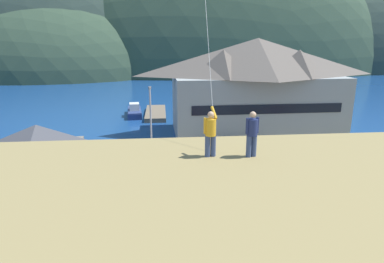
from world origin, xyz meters
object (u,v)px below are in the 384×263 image
(moored_boat_wharfside, at_px, (135,112))
(person_kite_flyer, at_px, (210,132))
(parked_car_front_row_silver, at_px, (47,219))
(parked_car_lone_by_shed, at_px, (125,214))
(parked_car_back_row_right, at_px, (314,171))
(storage_shed_near_lot, at_px, (40,156))
(parked_car_mid_row_center, at_px, (381,172))
(wharf_dock, at_px, (156,113))
(parked_car_corner_spot, at_px, (217,173))
(parked_car_mid_row_near, at_px, (198,222))
(person_companion, at_px, (252,133))
(harbor_lodge, at_px, (256,84))
(parking_light_pole, at_px, (151,124))

(moored_boat_wharfside, height_order, person_kite_flyer, person_kite_flyer)
(parked_car_front_row_silver, bearing_deg, parked_car_lone_by_shed, 1.11)
(parked_car_lone_by_shed, bearing_deg, person_kite_flyer, -59.45)
(parked_car_back_row_right, bearing_deg, parked_car_lone_by_shed, -158.99)
(storage_shed_near_lot, height_order, parked_car_mid_row_center, storage_shed_near_lot)
(storage_shed_near_lot, height_order, wharf_dock, storage_shed_near_lot)
(parked_car_corner_spot, xyz_separation_m, parked_car_front_row_silver, (-11.70, -6.20, 0.00))
(parked_car_back_row_right, bearing_deg, moored_boat_wharfside, 121.91)
(parked_car_mid_row_near, xyz_separation_m, person_companion, (1.33, -6.19, 7.33))
(harbor_lodge, bearing_deg, parked_car_lone_by_shed, -123.53)
(wharf_dock, distance_m, parked_car_corner_spot, 28.16)
(storage_shed_near_lot, xyz_separation_m, parked_car_lone_by_shed, (7.28, -6.68, -1.76))
(parked_car_mid_row_center, bearing_deg, person_kite_flyer, -143.05)
(parked_car_back_row_right, distance_m, person_kite_flyer, 18.68)
(parking_light_pole, xyz_separation_m, person_companion, (4.35, -17.41, 3.89))
(parked_car_lone_by_shed, bearing_deg, parked_car_mid_row_near, -15.98)
(storage_shed_near_lot, distance_m, person_kite_flyer, 19.01)
(person_kite_flyer, bearing_deg, parking_light_pole, 99.27)
(parked_car_lone_by_shed, bearing_deg, parked_car_corner_spot, 41.23)
(parked_car_corner_spot, bearing_deg, person_companion, -94.73)
(wharf_dock, xyz_separation_m, parked_car_corner_spot, (5.50, -27.61, 0.71))
(wharf_dock, xyz_separation_m, parking_light_pole, (0.02, -23.79, 4.15))
(parked_car_mid_row_near, xyz_separation_m, parked_car_back_row_right, (10.79, 7.18, 0.00))
(wharf_dock, bearing_deg, person_companion, -83.94)
(wharf_dock, xyz_separation_m, parked_car_mid_row_near, (3.04, -35.02, 0.71))
(person_kite_flyer, bearing_deg, parked_car_corner_spot, 78.79)
(parked_car_front_row_silver, height_order, parking_light_pole, parking_light_pole)
(harbor_lodge, height_order, parked_car_lone_by_shed, harbor_lodge)
(wharf_dock, xyz_separation_m, parked_car_lone_by_shed, (-1.48, -33.72, 0.71))
(moored_boat_wharfside, bearing_deg, harbor_lodge, -34.68)
(moored_boat_wharfside, xyz_separation_m, parked_car_back_row_right, (17.24, -27.68, 0.34))
(harbor_lodge, xyz_separation_m, parked_car_lone_by_shed, (-14.65, -22.10, -5.39))
(storage_shed_near_lot, distance_m, moored_boat_wharfside, 27.50)
(storage_shed_near_lot, bearing_deg, wharf_dock, 72.04)
(parked_car_mid_row_center, xyz_separation_m, parked_car_lone_by_shed, (-20.80, -5.09, 0.00))
(harbor_lodge, height_order, parking_light_pole, harbor_lodge)
(parking_light_pole, relative_size, person_companion, 4.43)
(parked_car_mid_row_center, relative_size, parked_car_mid_row_near, 0.99)
(moored_boat_wharfside, relative_size, parked_car_lone_by_shed, 1.64)
(storage_shed_near_lot, bearing_deg, harbor_lodge, 35.12)
(harbor_lodge, bearing_deg, wharf_dock, 138.57)
(wharf_dock, bearing_deg, parking_light_pole, -89.95)
(parked_car_lone_by_shed, bearing_deg, parked_car_front_row_silver, -178.89)
(person_companion, bearing_deg, parked_car_back_row_right, 54.70)
(parked_car_lone_by_shed, height_order, person_companion, person_companion)
(storage_shed_near_lot, relative_size, parked_car_corner_spot, 1.69)
(parked_car_mid_row_near, xyz_separation_m, parked_car_front_row_silver, (-9.25, 1.20, 0.00))
(wharf_dock, height_order, person_kite_flyer, person_kite_flyer)
(parked_car_lone_by_shed, relative_size, parking_light_pole, 0.55)
(parked_car_mid_row_near, bearing_deg, parking_light_pole, 105.07)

